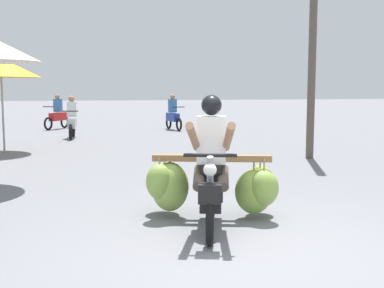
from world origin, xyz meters
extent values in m
plane|color=slate|center=(0.00, 0.00, 0.00)|extent=(120.00, 120.00, 0.00)
torus|color=black|center=(-0.27, 0.32, 0.28)|extent=(0.23, 0.56, 0.56)
torus|color=black|center=(0.06, 1.48, 0.28)|extent=(0.23, 0.56, 0.56)
cube|color=black|center=(-0.13, 0.81, 0.32)|extent=(0.39, 0.60, 0.08)
cube|color=black|center=(-0.02, 1.19, 0.50)|extent=(0.45, 0.69, 0.36)
cube|color=black|center=(-0.04, 1.11, 0.72)|extent=(0.42, 0.65, 0.10)
cylinder|color=gray|center=(-0.25, 0.38, 0.62)|extent=(0.15, 0.29, 0.69)
cylinder|color=black|center=(-0.26, 0.34, 0.96)|extent=(0.55, 0.19, 0.04)
sphere|color=silver|center=(-0.28, 0.27, 0.82)|extent=(0.14, 0.14, 0.14)
cube|color=black|center=(-0.30, 0.23, 0.58)|extent=(0.27, 0.22, 0.20)
cube|color=black|center=(-0.27, 0.32, 0.58)|extent=(0.17, 0.30, 0.04)
cube|color=olive|center=(0.02, 1.33, 0.78)|extent=(1.47, 0.51, 0.08)
cube|color=olive|center=(0.07, 1.51, 0.75)|extent=(1.32, 0.45, 0.06)
ellipsoid|color=#82A645|center=(-0.62, 1.44, 0.49)|extent=(0.39, 0.36, 0.46)
cylinder|color=#998459|center=(-0.62, 1.44, 0.74)|extent=(0.02, 0.02, 0.10)
ellipsoid|color=#83A646|center=(0.63, 1.08, 0.43)|extent=(0.41, 0.38, 0.46)
cylinder|color=#998459|center=(0.63, 1.08, 0.71)|extent=(0.02, 0.02, 0.16)
ellipsoid|color=#87AB4A|center=(-0.48, 1.50, 0.41)|extent=(0.48, 0.44, 0.63)
cylinder|color=#998459|center=(-0.48, 1.50, 0.74)|extent=(0.02, 0.02, 0.10)
ellipsoid|color=#89AD4C|center=(-0.51, 1.78, 0.41)|extent=(0.55, 0.52, 0.53)
cylinder|color=#998459|center=(-0.51, 1.78, 0.72)|extent=(0.02, 0.02, 0.15)
ellipsoid|color=#81A443|center=(0.54, 1.21, 0.35)|extent=(0.55, 0.52, 0.56)
cylinder|color=#998459|center=(0.54, 1.21, 0.70)|extent=(0.02, 0.02, 0.18)
ellipsoid|color=#87AB4A|center=(0.71, 1.43, 0.37)|extent=(0.45, 0.43, 0.57)
cylinder|color=#998459|center=(0.71, 1.43, 0.71)|extent=(0.02, 0.02, 0.16)
cube|color=silver|center=(-0.07, 1.00, 1.05)|extent=(0.39, 0.31, 0.56)
sphere|color=black|center=(-0.08, 0.98, 1.46)|extent=(0.24, 0.24, 0.24)
cylinder|color=#9E7051|center=(0.02, 0.62, 1.11)|extent=(0.24, 0.72, 0.39)
cylinder|color=#9E7051|center=(-0.36, 0.72, 1.11)|extent=(0.33, 0.71, 0.39)
cylinder|color=#4C4238|center=(0.03, 0.84, 0.62)|extent=(0.25, 0.46, 0.27)
cylinder|color=#4C4238|center=(-0.24, 0.92, 0.62)|extent=(0.25, 0.46, 0.27)
torus|color=black|center=(2.12, 13.88, 0.26)|extent=(0.18, 0.53, 0.52)
torus|color=black|center=(1.91, 14.96, 0.26)|extent=(0.18, 0.53, 0.52)
cube|color=navy|center=(2.00, 14.51, 0.50)|extent=(0.41, 0.93, 0.32)
cylinder|color=black|center=(2.11, 13.92, 0.92)|extent=(0.50, 0.13, 0.04)
cube|color=#386699|center=(1.99, 14.53, 0.95)|extent=(0.33, 0.25, 0.52)
sphere|color=#9E7051|center=(2.00, 14.51, 1.30)|extent=(0.20, 0.20, 0.20)
torus|color=black|center=(-1.88, 11.43, 0.26)|extent=(0.12, 0.52, 0.52)
torus|color=black|center=(-1.80, 12.53, 0.26)|extent=(0.12, 0.52, 0.52)
cube|color=silver|center=(-1.83, 12.08, 0.50)|extent=(0.30, 0.91, 0.32)
cylinder|color=black|center=(-1.88, 11.48, 0.92)|extent=(0.50, 0.07, 0.04)
cube|color=silver|center=(-1.83, 12.10, 0.95)|extent=(0.31, 0.22, 0.52)
sphere|color=#9E7051|center=(-1.83, 12.08, 1.30)|extent=(0.20, 0.20, 0.20)
torus|color=black|center=(-2.80, 15.34, 0.26)|extent=(0.35, 0.48, 0.52)
torus|color=black|center=(-2.20, 16.26, 0.26)|extent=(0.35, 0.48, 0.52)
cube|color=red|center=(-2.44, 15.88, 0.50)|extent=(0.69, 0.89, 0.32)
cylinder|color=black|center=(-2.77, 15.38, 0.92)|extent=(0.44, 0.30, 0.04)
cube|color=#386699|center=(-2.43, 15.90, 0.95)|extent=(0.36, 0.33, 0.52)
sphere|color=#9E7051|center=(-2.44, 15.88, 1.30)|extent=(0.20, 0.20, 0.20)
cylinder|color=#99999E|center=(-3.51, 8.85, 1.01)|extent=(0.05, 0.05, 2.03)
cone|color=gold|center=(-3.51, 8.85, 2.17)|extent=(1.98, 1.98, 0.49)
cylinder|color=brown|center=(3.71, 6.05, 3.04)|extent=(0.18, 0.18, 6.07)
camera|label=1|loc=(-1.58, -4.56, 1.66)|focal=45.97mm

